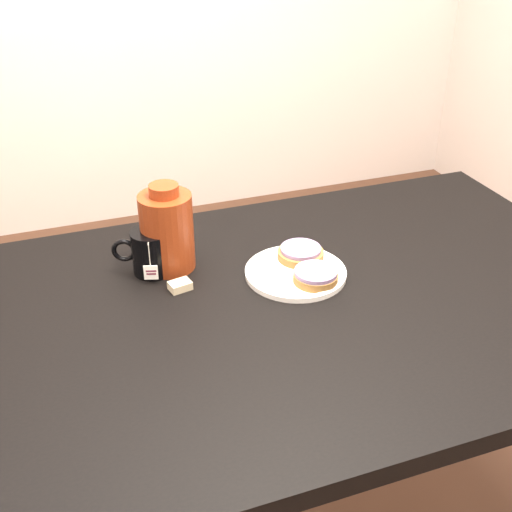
% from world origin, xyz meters
% --- Properties ---
extents(table, '(1.40, 0.90, 0.75)m').
position_xyz_m(table, '(0.00, 0.00, 0.67)').
color(table, black).
rests_on(table, ground_plane).
extents(plate, '(0.22, 0.22, 0.02)m').
position_xyz_m(plate, '(0.01, 0.08, 0.76)').
color(plate, white).
rests_on(plate, table).
extents(bagel_back, '(0.14, 0.14, 0.03)m').
position_xyz_m(bagel_back, '(0.04, 0.13, 0.77)').
color(bagel_back, brown).
rests_on(bagel_back, plate).
extents(bagel_front, '(0.13, 0.13, 0.03)m').
position_xyz_m(bagel_front, '(0.04, 0.03, 0.78)').
color(bagel_front, brown).
rests_on(bagel_front, plate).
extents(mug, '(0.14, 0.11, 0.10)m').
position_xyz_m(mug, '(-0.27, 0.21, 0.80)').
color(mug, black).
rests_on(mug, table).
extents(teabag_pouch, '(0.05, 0.04, 0.02)m').
position_xyz_m(teabag_pouch, '(-0.24, 0.11, 0.76)').
color(teabag_pouch, '#C6B793').
rests_on(teabag_pouch, table).
extents(bagel_package, '(0.14, 0.14, 0.20)m').
position_xyz_m(bagel_package, '(-0.23, 0.21, 0.84)').
color(bagel_package, '#5C1C0C').
rests_on(bagel_package, table).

